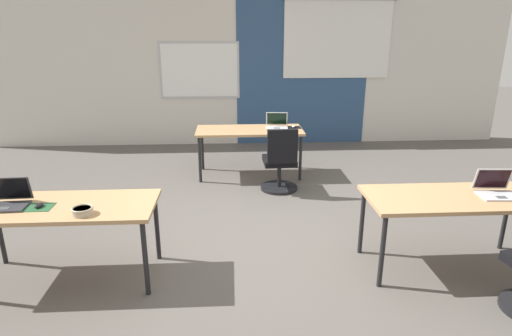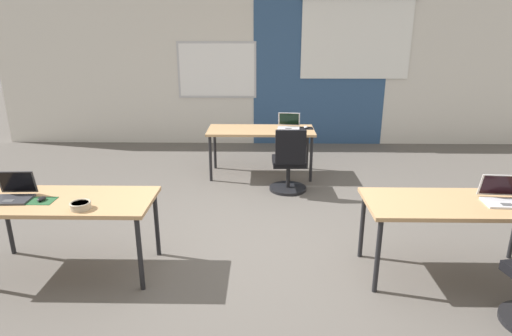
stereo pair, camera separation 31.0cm
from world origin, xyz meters
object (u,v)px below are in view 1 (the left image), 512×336
at_px(desk_near_left, 63,211).
at_px(chair_far_right, 280,165).
at_px(snack_bowl, 82,210).
at_px(mouse_near_left_end, 39,205).
at_px(mouse_far_right, 294,126).
at_px(laptop_near_right_end, 496,190).
at_px(desk_near_right, 454,202).
at_px(desk_far_center, 249,133).
at_px(laptop_far_right, 277,125).
at_px(laptop_near_left_end, 8,200).

xyz_separation_m(desk_near_left, chair_far_right, (2.14, 2.07, -0.28)).
bearing_deg(snack_bowl, mouse_near_left_end, 158.29).
bearing_deg(mouse_far_right, mouse_near_left_end, -131.69).
xyz_separation_m(laptop_near_right_end, snack_bowl, (-3.64, -0.22, -0.01)).
relative_size(desk_near_right, laptop_near_right_end, 4.58).
bearing_deg(chair_far_right, desk_near_left, 42.25).
bearing_deg(desk_far_center, laptop_near_right_end, -52.59).
distance_m(desk_near_left, laptop_far_right, 3.61).
bearing_deg(laptop_far_right, desk_near_left, -121.66).
relative_size(laptop_near_right_end, mouse_near_left_end, 3.23).
distance_m(laptop_far_right, mouse_far_right, 0.26).
bearing_deg(laptop_near_right_end, laptop_near_left_end, -176.19).
height_order(desk_near_left, mouse_far_right, mouse_far_right).
relative_size(desk_near_left, chair_far_right, 1.74).
bearing_deg(desk_near_right, mouse_far_right, 110.41).
bearing_deg(chair_far_right, desk_far_center, -63.68).
bearing_deg(mouse_near_left_end, laptop_far_right, 51.32).
bearing_deg(laptop_far_right, mouse_near_left_end, -123.33).
height_order(chair_far_right, laptop_near_left_end, laptop_near_left_end).
bearing_deg(laptop_near_right_end, desk_far_center, 131.27).
relative_size(desk_near_left, desk_near_right, 1.00).
distance_m(desk_near_right, mouse_near_left_end, 3.67).
bearing_deg(chair_far_right, laptop_near_right_end, 128.37).
distance_m(desk_far_center, mouse_near_left_end, 3.43).
bearing_deg(mouse_far_right, desk_near_left, -130.21).
xyz_separation_m(desk_near_right, laptop_far_right, (-1.33, 2.88, 0.11)).
height_order(desk_near_right, mouse_far_right, mouse_far_right).
bearing_deg(laptop_near_left_end, mouse_near_left_end, -13.78).
relative_size(desk_near_left, snack_bowl, 9.01).
height_order(desk_near_right, laptop_near_right_end, laptop_near_right_end).
xyz_separation_m(laptop_near_right_end, mouse_near_left_end, (-4.06, -0.05, -0.03)).
bearing_deg(laptop_near_left_end, laptop_far_right, 44.93).
bearing_deg(chair_far_right, mouse_far_right, -111.78).
distance_m(laptop_near_left_end, snack_bowl, 0.73).
distance_m(laptop_far_right, mouse_near_left_end, 3.75).
height_order(desk_far_center, chair_far_right, chair_far_right).
height_order(laptop_near_right_end, snack_bowl, laptop_near_right_end).
distance_m(chair_far_right, mouse_near_left_end, 3.16).
distance_m(laptop_near_right_end, laptop_near_left_end, 4.33).
distance_m(desk_near_left, desk_near_right, 3.50).
bearing_deg(desk_far_center, chair_far_right, -61.83).
bearing_deg(mouse_near_left_end, laptop_near_left_end, 168.93).
bearing_deg(desk_far_center, desk_near_right, -57.99).
xyz_separation_m(desk_near_left, laptop_far_right, (2.17, 2.88, 0.11)).
bearing_deg(laptop_near_left_end, chair_far_right, 35.88).
relative_size(desk_far_center, laptop_near_right_end, 4.58).
distance_m(desk_near_left, mouse_far_right, 3.77).
height_order(mouse_far_right, snack_bowl, snack_bowl).
relative_size(desk_near_left, laptop_near_left_end, 4.67).
height_order(laptop_far_right, mouse_far_right, laptop_far_right).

